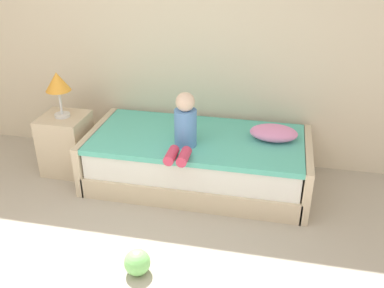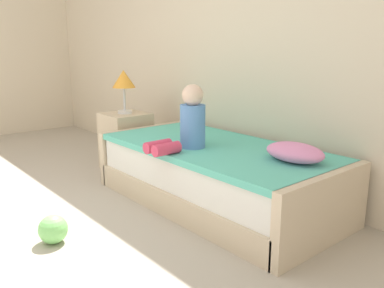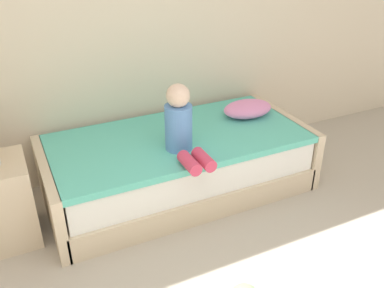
{
  "view_description": "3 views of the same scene",
  "coord_description": "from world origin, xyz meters",
  "px_view_note": "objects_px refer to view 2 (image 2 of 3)",
  "views": [
    {
      "loc": [
        1.16,
        -1.55,
        2.29
      ],
      "look_at": [
        0.45,
        1.75,
        0.55
      ],
      "focal_mm": 40.13,
      "sensor_mm": 36.0,
      "label": 1
    },
    {
      "loc": [
        2.76,
        -0.2,
        1.28
      ],
      "look_at": [
        0.45,
        1.75,
        0.55
      ],
      "focal_mm": 37.69,
      "sensor_mm": 36.0,
      "label": 2
    },
    {
      "loc": [
        -0.71,
        -0.68,
        1.99
      ],
      "look_at": [
        0.45,
        1.75,
        0.55
      ],
      "focal_mm": 38.99,
      "sensor_mm": 36.0,
      "label": 3
    }
  ],
  "objects_px": {
    "nightstand": "(126,141)",
    "table_lamp": "(124,81)",
    "child_figure": "(188,123)",
    "pillow": "(295,152)",
    "toy_ball": "(53,229)",
    "bed": "(215,175)"
  },
  "relations": [
    {
      "from": "nightstand",
      "to": "table_lamp",
      "type": "bearing_deg",
      "value": -90.0
    },
    {
      "from": "nightstand",
      "to": "child_figure",
      "type": "relative_size",
      "value": 1.18
    },
    {
      "from": "table_lamp",
      "to": "child_figure",
      "type": "height_order",
      "value": "table_lamp"
    },
    {
      "from": "child_figure",
      "to": "toy_ball",
      "type": "distance_m",
      "value": 1.25
    },
    {
      "from": "child_figure",
      "to": "table_lamp",
      "type": "bearing_deg",
      "value": 171.35
    },
    {
      "from": "table_lamp",
      "to": "toy_ball",
      "type": "distance_m",
      "value": 1.93
    },
    {
      "from": "table_lamp",
      "to": "toy_ball",
      "type": "relative_size",
      "value": 2.31
    },
    {
      "from": "toy_ball",
      "to": "child_figure",
      "type": "bearing_deg",
      "value": 84.47
    },
    {
      "from": "nightstand",
      "to": "child_figure",
      "type": "distance_m",
      "value": 1.35
    },
    {
      "from": "nightstand",
      "to": "pillow",
      "type": "distance_m",
      "value": 2.07
    },
    {
      "from": "table_lamp",
      "to": "nightstand",
      "type": "bearing_deg",
      "value": 90.0
    },
    {
      "from": "table_lamp",
      "to": "pillow",
      "type": "bearing_deg",
      "value": 3.75
    },
    {
      "from": "bed",
      "to": "table_lamp",
      "type": "xyz_separation_m",
      "value": [
        -1.35,
        -0.03,
        0.69
      ]
    },
    {
      "from": "pillow",
      "to": "toy_ball",
      "type": "relative_size",
      "value": 2.26
    },
    {
      "from": "nightstand",
      "to": "pillow",
      "type": "bearing_deg",
      "value": 3.75
    },
    {
      "from": "child_figure",
      "to": "bed",
      "type": "bearing_deg",
      "value": 71.92
    },
    {
      "from": "toy_ball",
      "to": "pillow",
      "type": "bearing_deg",
      "value": 58.14
    },
    {
      "from": "bed",
      "to": "pillow",
      "type": "bearing_deg",
      "value": 8.15
    },
    {
      "from": "pillow",
      "to": "bed",
      "type": "bearing_deg",
      "value": -171.85
    },
    {
      "from": "nightstand",
      "to": "child_figure",
      "type": "xyz_separation_m",
      "value": [
        1.28,
        -0.19,
        0.4
      ]
    },
    {
      "from": "bed",
      "to": "child_figure",
      "type": "height_order",
      "value": "child_figure"
    },
    {
      "from": "bed",
      "to": "table_lamp",
      "type": "bearing_deg",
      "value": -178.54
    }
  ]
}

